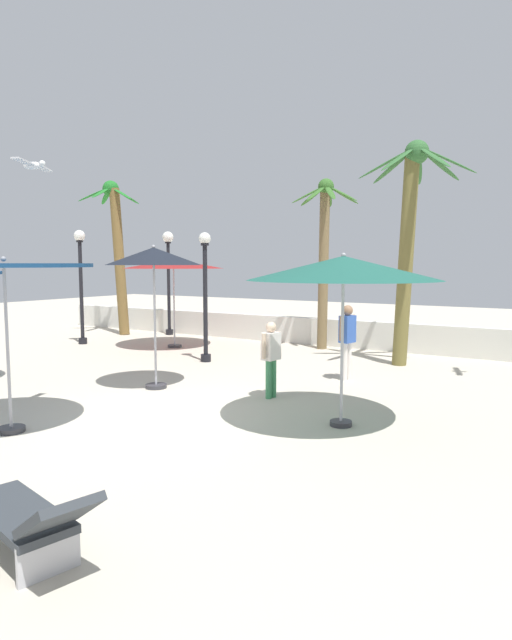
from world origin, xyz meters
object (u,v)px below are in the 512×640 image
(patio_umbrella_0, at_px, (343,269))
(lounge_chair_0, at_px, (28,516))
(palm_tree_1, at_px, (324,245))
(patio_umbrella_2, at_px, (173,264))
(lamp_post_0, at_px, (81,274))
(guest_1, at_px, (271,353))
(patio_umbrella_3, at_px, (154,258))
(lamp_post_1, at_px, (168,267))
(seagull_0, at_px, (34,165))
(guest_0, at_px, (347,335))
(patio_umbrella_5, at_px, (4,272))
(palm_tree_2, at_px, (117,242))
(lamp_post_3, at_px, (205,289))
(palm_tree_0, at_px, (409,229))

(patio_umbrella_0, height_order, lounge_chair_0, patio_umbrella_0)
(lounge_chair_0, bearing_deg, palm_tree_1, 103.10)
(patio_umbrella_2, relative_size, lamp_post_0, 0.84)
(lounge_chair_0, distance_m, guest_1, 6.44)
(patio_umbrella_0, relative_size, patio_umbrella_2, 0.99)
(patio_umbrella_3, bearing_deg, lamp_post_0, 150.86)
(lamp_post_1, xyz_separation_m, seagull_0, (5.70, -9.85, 1.73))
(palm_tree_1, distance_m, seagull_0, 9.83)
(guest_0, bearing_deg, guest_1, -104.94)
(lamp_post_0, distance_m, guest_1, 9.65)
(palm_tree_1, distance_m, guest_1, 6.97)
(patio_umbrella_2, bearing_deg, patio_umbrella_5, -66.49)
(palm_tree_2, bearing_deg, lounge_chair_0, -47.06)
(patio_umbrella_5, relative_size, guest_0, 1.61)
(patio_umbrella_2, height_order, lamp_post_3, lamp_post_3)
(guest_0, xyz_separation_m, seagull_0, (-3.09, -5.80, 3.20))
(lamp_post_3, bearing_deg, patio_umbrella_2, 147.40)
(lamp_post_1, distance_m, lounge_chair_0, 15.91)
(patio_umbrella_0, height_order, seagull_0, seagull_0)
(lamp_post_3, xyz_separation_m, seagull_0, (1.10, -6.01, 2.26))
(palm_tree_2, relative_size, seagull_0, 6.01)
(patio_umbrella_2, xyz_separation_m, lounge_chair_0, (7.10, -10.42, -2.24))
(palm_tree_2, bearing_deg, guest_1, -29.32)
(palm_tree_0, relative_size, palm_tree_2, 1.00)
(patio_umbrella_3, height_order, palm_tree_0, palm_tree_0)
(palm_tree_2, height_order, lamp_post_3, palm_tree_2)
(guest_0, xyz_separation_m, guest_1, (-0.63, -2.37, -0.14))
(palm_tree_0, height_order, guest_1, palm_tree_0)
(guest_1, relative_size, seagull_0, 1.60)
(seagull_0, bearing_deg, patio_umbrella_0, 28.82)
(patio_umbrella_2, distance_m, palm_tree_2, 4.28)
(patio_umbrella_0, xyz_separation_m, lamp_post_0, (-10.97, 4.10, -0.27))
(palm_tree_0, distance_m, guest_1, 5.67)
(palm_tree_1, relative_size, guest_0, 3.04)
(lamp_post_0, distance_m, lamp_post_3, 5.52)
(lamp_post_0, distance_m, guest_0, 9.78)
(palm_tree_0, height_order, seagull_0, palm_tree_0)
(patio_umbrella_2, xyz_separation_m, guest_0, (6.58, -1.75, -1.58))
(lamp_post_0, bearing_deg, palm_tree_2, 109.10)
(lamp_post_3, height_order, lounge_chair_0, lamp_post_3)
(palm_tree_2, height_order, lounge_chair_0, palm_tree_2)
(lamp_post_0, bearing_deg, guest_0, -4.21)
(patio_umbrella_5, bearing_deg, lounge_chair_0, -32.18)
(patio_umbrella_3, bearing_deg, patio_umbrella_0, -6.00)
(lamp_post_0, relative_size, seagull_0, 3.93)
(patio_umbrella_5, xyz_separation_m, palm_tree_1, (0.59, 10.41, 0.71))
(lounge_chair_0, bearing_deg, patio_umbrella_3, 122.57)
(guest_1, bearing_deg, palm_tree_1, 105.84)
(patio_umbrella_2, xyz_separation_m, lamp_post_0, (-3.09, -1.03, -0.33))
(patio_umbrella_0, relative_size, lamp_post_0, 0.84)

